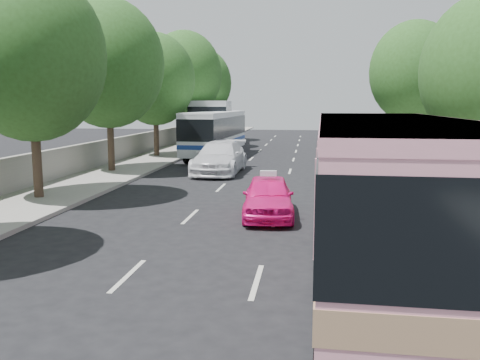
% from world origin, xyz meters
% --- Properties ---
extents(ground, '(120.00, 120.00, 0.00)m').
position_xyz_m(ground, '(0.00, 0.00, 0.00)').
color(ground, black).
rests_on(ground, ground).
extents(sidewalk_left, '(4.00, 90.00, 0.15)m').
position_xyz_m(sidewalk_left, '(-8.50, 20.00, 0.07)').
color(sidewalk_left, '#9E998E').
rests_on(sidewalk_left, ground).
extents(sidewalk_right, '(4.00, 90.00, 0.12)m').
position_xyz_m(sidewalk_right, '(8.50, 20.00, 0.06)').
color(sidewalk_right, '#9E998E').
rests_on(sidewalk_right, ground).
extents(low_wall, '(0.30, 90.00, 1.50)m').
position_xyz_m(low_wall, '(-10.30, 20.00, 0.90)').
color(low_wall, '#9E998E').
rests_on(low_wall, sidewalk_left).
extents(tree_left_b, '(5.70, 5.70, 8.88)m').
position_xyz_m(tree_left_b, '(-8.42, 5.94, 5.82)').
color(tree_left_b, '#38281E').
rests_on(tree_left_b, ground).
extents(tree_left_c, '(6.00, 6.00, 9.35)m').
position_xyz_m(tree_left_c, '(-8.62, 13.94, 6.12)').
color(tree_left_c, '#38281E').
rests_on(tree_left_c, ground).
extents(tree_left_d, '(5.52, 5.52, 8.60)m').
position_xyz_m(tree_left_d, '(-8.52, 21.94, 5.63)').
color(tree_left_d, '#38281E').
rests_on(tree_left_d, ground).
extents(tree_left_e, '(6.30, 6.30, 9.82)m').
position_xyz_m(tree_left_e, '(-8.42, 29.94, 6.43)').
color(tree_left_e, '#38281E').
rests_on(tree_left_e, ground).
extents(tree_left_f, '(5.88, 5.88, 9.16)m').
position_xyz_m(tree_left_f, '(-8.62, 37.94, 6.00)').
color(tree_left_f, '#38281E').
rests_on(tree_left_f, ground).
extents(tree_right_far, '(6.00, 6.00, 9.35)m').
position_xyz_m(tree_right_far, '(9.08, 23.94, 6.12)').
color(tree_right_far, '#38281E').
rests_on(tree_right_far, ground).
extents(pink_bus, '(3.04, 11.10, 3.52)m').
position_xyz_m(pink_bus, '(3.66, -2.38, 2.19)').
color(pink_bus, pink).
rests_on(pink_bus, ground).
extents(pink_taxi, '(1.97, 4.23, 1.40)m').
position_xyz_m(pink_taxi, '(0.72, 4.33, 0.70)').
color(pink_taxi, '#FE1689').
rests_on(pink_taxi, ground).
extents(white_pickup, '(2.53, 5.97, 1.72)m').
position_xyz_m(white_pickup, '(-2.80, 14.77, 0.86)').
color(white_pickup, white).
rests_on(white_pickup, ground).
extents(tour_coach_front, '(2.83, 10.81, 3.21)m').
position_xyz_m(tour_coach_front, '(-4.50, 22.61, 1.93)').
color(tour_coach_front, white).
rests_on(tour_coach_front, ground).
extents(tour_coach_rear, '(4.47, 13.53, 3.98)m').
position_xyz_m(tour_coach_rear, '(-6.30, 31.07, 2.39)').
color(tour_coach_rear, silver).
rests_on(tour_coach_rear, ground).
extents(taxi_roof_sign, '(0.56, 0.22, 0.18)m').
position_xyz_m(taxi_roof_sign, '(0.72, 4.33, 1.49)').
color(taxi_roof_sign, silver).
rests_on(taxi_roof_sign, pink_taxi).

